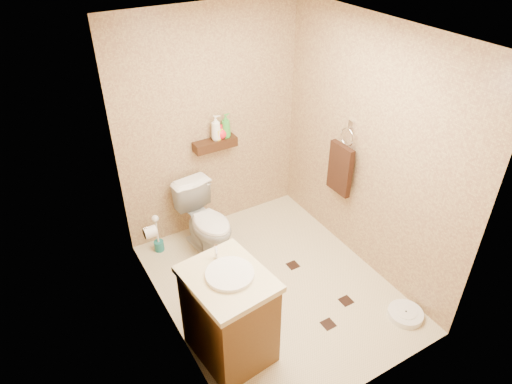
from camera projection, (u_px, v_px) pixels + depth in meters
ground at (274, 286)px, 4.42m from camera, size 2.50×2.50×0.00m
wall_back at (211, 125)px, 4.66m from camera, size 2.00×0.04×2.40m
wall_front at (384, 273)px, 2.86m from camera, size 2.00×0.04×2.40m
wall_left at (162, 218)px, 3.34m from camera, size 0.04×2.50×2.40m
wall_right at (368, 152)px, 4.18m from camera, size 0.04×2.50×2.40m
ceiling at (281, 32)px, 3.10m from camera, size 2.00×2.50×0.02m
wall_shelf at (215, 144)px, 4.70m from camera, size 0.46×0.14×0.10m
floor_accents at (275, 288)px, 4.40m from camera, size 1.19×1.31×0.01m
toilet at (207, 221)px, 4.70m from camera, size 0.48×0.75×0.73m
vanity at (229, 314)px, 3.58m from camera, size 0.64×0.74×0.97m
bathroom_scale at (405, 314)px, 4.09m from camera, size 0.34×0.34×0.06m
toilet_brush at (158, 238)px, 4.78m from camera, size 0.10×0.10×0.45m
towel_ring at (341, 167)px, 4.47m from camera, size 0.12×0.30×0.76m
toilet_paper at (150, 232)px, 4.16m from camera, size 0.12×0.11×0.12m
bottle_a at (216, 128)px, 4.61m from camera, size 0.14×0.14×0.26m
bottle_b at (218, 132)px, 4.64m from camera, size 0.10×0.10×0.17m
bottle_c at (221, 132)px, 4.66m from camera, size 0.16×0.16×0.15m
bottle_d at (226, 126)px, 4.66m from camera, size 0.10×0.10×0.26m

